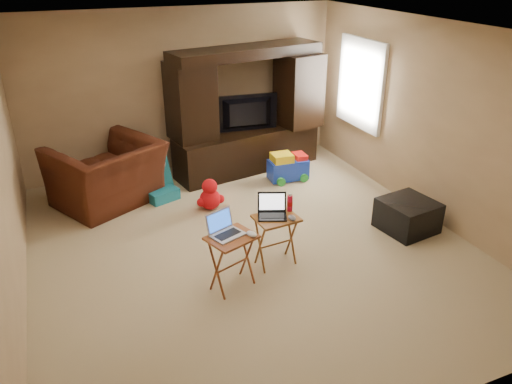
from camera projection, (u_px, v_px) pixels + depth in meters
name	position (u px, v px, depth m)	size (l,w,h in m)	color
floor	(250.00, 245.00, 6.04)	(5.50, 5.50, 0.00)	beige
ceiling	(248.00, 30.00, 4.96)	(5.50, 5.50, 0.00)	silver
wall_back	(183.00, 91.00, 7.79)	(5.00, 5.00, 0.00)	tan
wall_front	(408.00, 287.00, 3.22)	(5.00, 5.00, 0.00)	tan
wall_left	(0.00, 185.00, 4.63)	(5.50, 5.50, 0.00)	tan
wall_right	(430.00, 121.00, 6.37)	(5.50, 5.50, 0.00)	tan
window_pane	(362.00, 84.00, 7.59)	(1.20, 1.20, 0.00)	white
window_frame	(361.00, 84.00, 7.58)	(0.06, 1.14, 1.34)	white
entertainment_center	(247.00, 111.00, 7.75)	(2.39, 0.60, 1.95)	black
television	(248.00, 114.00, 7.73)	(0.99, 0.13, 0.57)	black
recliner	(108.00, 174.00, 6.88)	(1.34, 1.17, 0.87)	#461C0F
child_rocker	(159.00, 181.00, 7.07)	(0.42, 0.48, 0.56)	#166A7D
plush_toy	(210.00, 194.00, 6.81)	(0.40, 0.33, 0.45)	red
push_toy	(288.00, 166.00, 7.69)	(0.61, 0.43, 0.46)	#1838C5
ottoman	(408.00, 215.00, 6.30)	(0.62, 0.62, 0.40)	black
tray_table_left	(232.00, 262.00, 5.16)	(0.47, 0.38, 0.61)	#974D24
tray_table_right	(276.00, 241.00, 5.56)	(0.46, 0.37, 0.60)	#975D24
laptop_left	(227.00, 225.00, 4.99)	(0.32, 0.27, 0.24)	#B0B0B5
laptop_right	(272.00, 207.00, 5.38)	(0.31, 0.26, 0.24)	black
mouse_left	(252.00, 234.00, 5.03)	(0.08, 0.12, 0.05)	silver
mouse_right	(292.00, 218.00, 5.36)	(0.08, 0.12, 0.05)	#45444A
water_bottle	(290.00, 203.00, 5.52)	(0.06, 0.06, 0.18)	red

